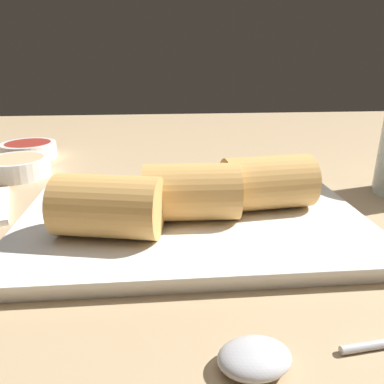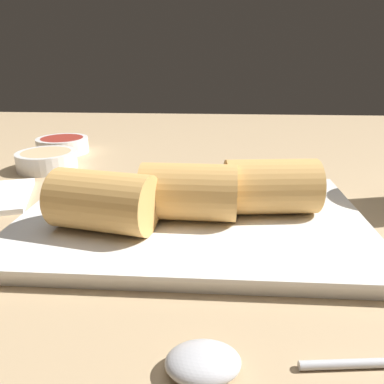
{
  "view_description": "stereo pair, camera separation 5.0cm",
  "coord_description": "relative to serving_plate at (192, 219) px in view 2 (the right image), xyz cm",
  "views": [
    {
      "loc": [
        -6.11,
        -35.02,
        17.55
      ],
      "look_at": [
        -3.24,
        -2.55,
        5.54
      ],
      "focal_mm": 35.0,
      "sensor_mm": 36.0,
      "label": 1
    },
    {
      "loc": [
        -1.11,
        -35.07,
        17.55
      ],
      "look_at": [
        -3.24,
        -2.55,
        5.54
      ],
      "focal_mm": 35.0,
      "sensor_mm": 36.0,
      "label": 2
    }
  ],
  "objects": [
    {
      "name": "roll_back_left",
      "position": [
        -0.69,
        -1.38,
        3.29
      ],
      "size": [
        9.38,
        5.28,
        5.1
      ],
      "color": "#DBA356",
      "rests_on": "serving_plate"
    },
    {
      "name": "roll_front_right",
      "position": [
        6.81,
        0.5,
        3.29
      ],
      "size": [
        9.56,
        6.0,
        5.1
      ],
      "color": "#DBA356",
      "rests_on": "serving_plate"
    },
    {
      "name": "serving_plate",
      "position": [
        0.0,
        0.0,
        0.0
      ],
      "size": [
        31.75,
        22.27,
        1.5
      ],
      "color": "white",
      "rests_on": "table_surface"
    },
    {
      "name": "spoon",
      "position": [
        3.24,
        -17.36,
        -0.14
      ],
      "size": [
        18.29,
        3.73,
        1.37
      ],
      "color": "silver",
      "rests_on": "table_surface"
    },
    {
      "name": "roll_front_left",
      "position": [
        -7.65,
        -4.01,
        3.29
      ],
      "size": [
        9.68,
        6.71,
        5.1
      ],
      "color": "#DBA356",
      "rests_on": "serving_plate"
    },
    {
      "name": "table_surface",
      "position": [
        3.24,
        2.55,
        -1.76
      ],
      "size": [
        180.0,
        140.0,
        2.0
      ],
      "color": "tan",
      "rests_on": "ground"
    },
    {
      "name": "dipping_bowl_far",
      "position": [
        -23.52,
        27.36,
        0.61
      ],
      "size": [
        8.38,
        8.38,
        2.51
      ],
      "color": "white",
      "rests_on": "table_surface"
    },
    {
      "name": "dipping_bowl_near",
      "position": [
        -22.06,
        17.91,
        0.61
      ],
      "size": [
        8.38,
        8.38,
        2.51
      ],
      "color": "white",
      "rests_on": "table_surface"
    }
  ]
}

